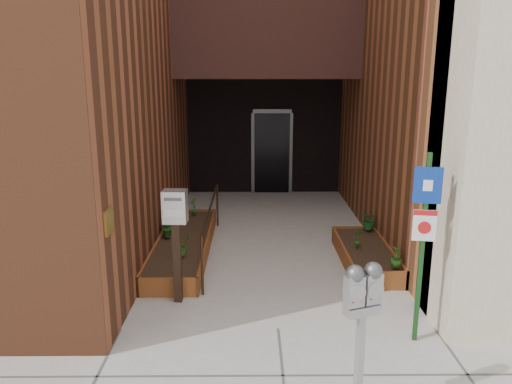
{
  "coord_description": "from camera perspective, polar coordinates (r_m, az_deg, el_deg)",
  "views": [
    {
      "loc": [
        -0.33,
        -5.73,
        3.22
      ],
      "look_at": [
        -0.26,
        1.8,
        1.35
      ],
      "focal_mm": 35.0,
      "sensor_mm": 36.0,
      "label": 1
    }
  ],
  "objects": [
    {
      "name": "ground",
      "position": [
        6.58,
        2.53,
        -15.35
      ],
      "size": [
        80.0,
        80.0,
        0.0
      ],
      "primitive_type": "plane",
      "color": "#9E9991",
      "rests_on": "ground"
    },
    {
      "name": "planter_left",
      "position": [
        9.06,
        -8.26,
        -6.12
      ],
      "size": [
        0.9,
        3.6,
        0.3
      ],
      "color": "brown",
      "rests_on": "ground"
    },
    {
      "name": "planter_right",
      "position": [
        8.72,
        12.41,
        -7.11
      ],
      "size": [
        0.8,
        2.2,
        0.3
      ],
      "color": "brown",
      "rests_on": "ground"
    },
    {
      "name": "handrail",
      "position": [
        8.77,
        -5.19,
        -2.49
      ],
      "size": [
        0.04,
        3.34,
        0.9
      ],
      "color": "black",
      "rests_on": "ground"
    },
    {
      "name": "parking_meter",
      "position": [
        4.63,
        12.08,
        -12.08
      ],
      "size": [
        0.36,
        0.23,
        1.57
      ],
      "color": "#9E9EA1",
      "rests_on": "ground"
    },
    {
      "name": "sign_post",
      "position": [
        6.06,
        18.62,
        -4.05
      ],
      "size": [
        0.31,
        0.1,
        2.31
      ],
      "color": "#163E17",
      "rests_on": "ground"
    },
    {
      "name": "payment_dropbox",
      "position": [
        6.92,
        -9.17,
        -3.45
      ],
      "size": [
        0.33,
        0.26,
        1.62
      ],
      "color": "black",
      "rests_on": "ground"
    },
    {
      "name": "shrub_left_a",
      "position": [
        8.11,
        -8.62,
        -5.97
      ],
      "size": [
        0.45,
        0.45,
        0.35
      ],
      "primitive_type": "imported",
      "rotation": [
        0.0,
        0.0,
        0.79
      ],
      "color": "#2B601B",
      "rests_on": "planter_left"
    },
    {
      "name": "shrub_left_b",
      "position": [
        9.01,
        -10.21,
        -3.99
      ],
      "size": [
        0.28,
        0.28,
        0.35
      ],
      "primitive_type": "imported",
      "rotation": [
        0.0,
        0.0,
        2.32
      ],
      "color": "#1F4E16",
      "rests_on": "planter_left"
    },
    {
      "name": "shrub_left_c",
      "position": [
        9.14,
        -10.07,
        -3.61
      ],
      "size": [
        0.29,
        0.29,
        0.39
      ],
      "primitive_type": "imported",
      "rotation": [
        0.0,
        0.0,
        3.59
      ],
      "color": "#235217",
      "rests_on": "planter_left"
    },
    {
      "name": "shrub_left_d",
      "position": [
        10.29,
        -7.11,
        -1.62
      ],
      "size": [
        0.25,
        0.25,
        0.35
      ],
      "primitive_type": "imported",
      "rotation": [
        0.0,
        0.0,
        5.24
      ],
      "color": "#2C5E1A",
      "rests_on": "planter_left"
    },
    {
      "name": "shrub_right_a",
      "position": [
        7.86,
        15.76,
        -7.18
      ],
      "size": [
        0.21,
        0.21,
        0.31
      ],
      "primitive_type": "imported",
      "rotation": [
        0.0,
        0.0,
        1.32
      ],
      "color": "#27621C",
      "rests_on": "planter_right"
    },
    {
      "name": "shrub_right_b",
      "position": [
        8.59,
        11.58,
        -5.12
      ],
      "size": [
        0.19,
        0.19,
        0.31
      ],
      "primitive_type": "imported",
      "rotation": [
        0.0,
        0.0,
        2.92
      ],
      "color": "#23611B",
      "rests_on": "planter_right"
    },
    {
      "name": "shrub_right_c",
      "position": [
        9.5,
        12.81,
        -3.15
      ],
      "size": [
        0.34,
        0.34,
        0.37
      ],
      "primitive_type": "imported",
      "rotation": [
        0.0,
        0.0,
        4.75
      ],
      "color": "#18551D",
      "rests_on": "planter_right"
    }
  ]
}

